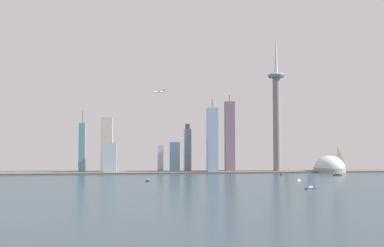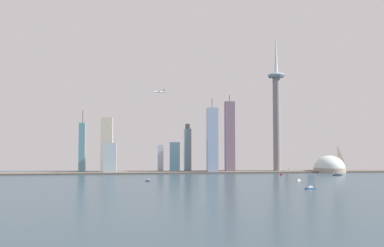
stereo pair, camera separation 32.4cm
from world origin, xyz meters
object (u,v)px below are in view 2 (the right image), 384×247
at_px(skyscraper_2, 188,149).
at_px(skyscraper_12, 289,142).
at_px(boat_0, 148,180).
at_px(channel_buoy_1, 185,176).
at_px(channel_buoy_0, 124,179).
at_px(skyscraper_6, 212,140).
at_px(skyscraper_3, 82,148).
at_px(airplane, 159,92).
at_px(skyscraper_8, 311,137).
at_px(boat_3, 299,180).
at_px(boat_2, 337,175).
at_px(skyscraper_5, 110,158).
at_px(skyscraper_7, 338,138).
at_px(skyscraper_0, 107,144).
at_px(boat_4, 281,174).
at_px(skyscraper_11, 174,156).
at_px(skyscraper_1, 160,158).
at_px(observation_tower, 277,107).
at_px(skyscraper_10, 230,137).
at_px(stadium_dome, 329,168).
at_px(boat_1, 310,188).
at_px(skyscraper_9, 196,154).

relative_size(skyscraper_2, skyscraper_12, 0.78).
xyz_separation_m(boat_0, channel_buoy_1, (75.48, 103.46, -0.51)).
bearing_deg(channel_buoy_0, skyscraper_6, 39.80).
distance_m(boat_0, channel_buoy_1, 128.07).
relative_size(skyscraper_3, airplane, 5.21).
bearing_deg(skyscraper_2, skyscraper_8, 6.57).
distance_m(skyscraper_12, airplane, 360.06).
xyz_separation_m(boat_3, channel_buoy_0, (-304.59, 63.71, -0.40)).
relative_size(skyscraper_3, boat_2, 7.41).
distance_m(skyscraper_5, skyscraper_7, 556.97).
xyz_separation_m(skyscraper_0, boat_4, (375.64, -178.61, -63.33)).
distance_m(boat_3, airplane, 350.45).
height_order(boat_2, channel_buoy_1, boat_2).
distance_m(skyscraper_8, skyscraper_11, 353.54).
distance_m(skyscraper_1, boat_4, 284.24).
bearing_deg(skyscraper_11, skyscraper_12, -5.64).
bearing_deg(skyscraper_6, skyscraper_3, 174.63).
height_order(observation_tower, channel_buoy_1, observation_tower).
bearing_deg(skyscraper_10, skyscraper_1, 164.26).
distance_m(skyscraper_7, channel_buoy_0, 562.47).
xyz_separation_m(stadium_dome, boat_0, (-417.61, -189.95, -8.08)).
bearing_deg(boat_0, skyscraper_11, 96.45).
bearing_deg(skyscraper_11, skyscraper_8, -0.77).
relative_size(boat_2, boat_4, 1.39).
relative_size(skyscraper_5, skyscraper_6, 0.40).
relative_size(observation_tower, skyscraper_2, 2.92).
bearing_deg(boat_2, skyscraper_8, -110.76).
bearing_deg(boat_0, skyscraper_7, 47.41).
bearing_deg(skyscraper_6, skyscraper_1, 153.93).
distance_m(skyscraper_7, skyscraper_11, 409.22).
xyz_separation_m(observation_tower, channel_buoy_1, (-223.39, -103.03, -149.73)).
relative_size(skyscraper_0, skyscraper_10, 0.73).
height_order(skyscraper_5, boat_1, skyscraper_5).
bearing_deg(skyscraper_1, skyscraper_9, 32.63).
height_order(skyscraper_3, boat_3, skyscraper_3).
bearing_deg(boat_3, stadium_dome, 26.60).
bearing_deg(skyscraper_0, skyscraper_12, -3.22).
bearing_deg(boat_3, boat_4, 55.97).
bearing_deg(skyscraper_0, channel_buoy_1, -48.12).
distance_m(skyscraper_10, skyscraper_11, 156.86).
relative_size(skyscraper_5, skyscraper_9, 0.82).
bearing_deg(skyscraper_10, skyscraper_7, 8.64).
xyz_separation_m(skyscraper_11, boat_2, (318.25, -213.06, -33.54)).
relative_size(skyscraper_9, boat_4, 6.01).
xyz_separation_m(skyscraper_1, boat_2, (354.33, -168.91, -29.94)).
distance_m(observation_tower, stadium_dome, 185.19).
xyz_separation_m(skyscraper_9, skyscraper_11, (-55.21, -14.31, -5.76)).
relative_size(stadium_dome, channel_buoy_0, 37.13).
xyz_separation_m(boat_4, airplane, (-254.82, 48.08, 175.89)).
distance_m(skyscraper_2, channel_buoy_1, 163.35).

